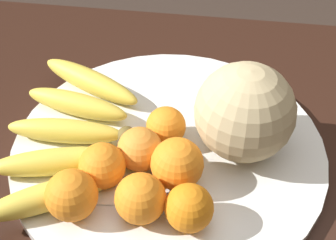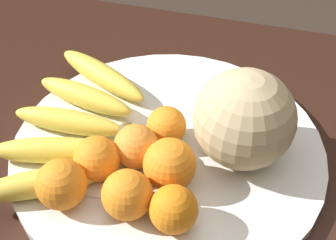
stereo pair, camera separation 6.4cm
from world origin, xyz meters
TOP-DOWN VIEW (x-y plane):
  - kitchen_table at (0.00, 0.00)m, footprint 1.67×0.86m
  - fruit_bowl at (-0.07, 0.03)m, footprint 0.46×0.46m
  - melon at (0.04, 0.04)m, footprint 0.14×0.14m
  - banana_bunch at (-0.21, 0.02)m, footprint 0.19×0.35m
  - orange_front_left at (-0.08, -0.09)m, footprint 0.06×0.06m
  - orange_front_right at (-0.10, -0.01)m, footprint 0.06×0.06m
  - orange_mid_center at (-0.02, -0.10)m, footprint 0.06×0.06m
  - orange_back_left at (-0.17, -0.10)m, footprint 0.07×0.07m
  - orange_back_right at (-0.07, 0.04)m, footprint 0.06×0.06m
  - orange_top_small at (-0.05, -0.03)m, footprint 0.07×0.07m
  - orange_side_extra at (-0.14, -0.05)m, footprint 0.06×0.06m
  - produce_tag at (-0.10, -0.07)m, footprint 0.10×0.04m

SIDE VIEW (x-z plane):
  - kitchen_table at x=0.00m, z-range 0.27..0.97m
  - fruit_bowl at x=-0.07m, z-range 0.71..0.72m
  - produce_tag at x=-0.10m, z-range 0.72..0.73m
  - banana_bunch at x=-0.21m, z-range 0.72..0.76m
  - orange_back_right at x=-0.07m, z-range 0.72..0.78m
  - orange_mid_center at x=-0.02m, z-range 0.72..0.78m
  - orange_front_right at x=-0.10m, z-range 0.72..0.78m
  - orange_side_extra at x=-0.14m, z-range 0.72..0.78m
  - orange_front_left at x=-0.08m, z-range 0.72..0.79m
  - orange_back_left at x=-0.17m, z-range 0.72..0.79m
  - orange_top_small at x=-0.05m, z-range 0.72..0.79m
  - melon at x=0.04m, z-range 0.72..0.86m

